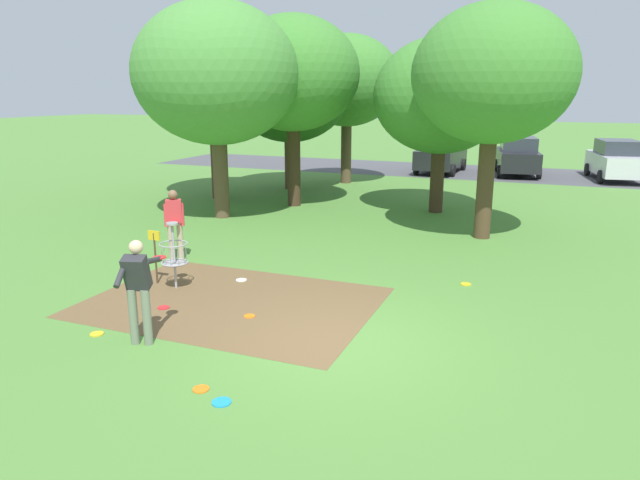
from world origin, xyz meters
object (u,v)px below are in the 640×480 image
frisbee_by_tee (97,334)px  tree_mid_center (213,68)px  frisbee_near_basket (222,402)px  tree_mid_left (216,74)px  frisbee_far_right (163,308)px  frisbee_scattered_a (466,284)px  frisbee_mid_grass (250,316)px  tree_mid_right (289,90)px  disc_golf_basket (172,253)px  player_throwing (138,285)px  parked_car_center_right (616,160)px  player_foreground_watching (174,221)px  parked_car_center_left (518,156)px  tree_far_left (293,74)px  frisbee_scattered_b (201,389)px  tree_near_left (441,96)px  parked_car_leftmost (441,154)px  tree_near_right (493,75)px  frisbee_far_left (241,280)px  tree_far_center (347,81)px

frisbee_by_tee → tree_mid_center: tree_mid_center is taller
frisbee_near_basket → tree_mid_left: size_ratio=0.04×
frisbee_by_tee → frisbee_far_right: size_ratio=1.03×
frisbee_far_right → frisbee_scattered_a: (5.09, 3.50, 0.00)m
frisbee_mid_grass → tree_mid_right: size_ratio=0.03×
disc_golf_basket → frisbee_scattered_a: disc_golf_basket is taller
player_throwing → parked_car_center_right: size_ratio=0.39×
player_foreground_watching → tree_mid_center: 9.22m
player_throwing → parked_car_center_left: parked_car_center_left is taller
player_throwing → tree_mid_center: tree_mid_center is taller
player_throwing → frisbee_far_right: bearing=114.9°
player_foreground_watching → tree_far_left: (-0.21, 7.38, 3.57)m
frisbee_scattered_b → tree_near_left: size_ratio=0.04×
tree_far_left → frisbee_scattered_b: bearing=-71.2°
tree_mid_center → parked_car_leftmost: tree_mid_center is taller
player_throwing → frisbee_by_tee: 1.36m
frisbee_by_tee → tree_mid_right: bearing=102.4°
tree_mid_center → tree_far_left: size_ratio=1.06×
player_foreground_watching → frisbee_scattered_a: player_foreground_watching is taller
tree_mid_right → tree_far_left: (1.67, -3.32, 0.51)m
tree_near_right → parked_car_leftmost: 14.07m
tree_near_left → frisbee_scattered_a: bearing=-74.5°
frisbee_by_tee → frisbee_far_right: same height
frisbee_by_tee → player_throwing: bearing=0.3°
disc_golf_basket → frisbee_far_left: disc_golf_basket is taller
frisbee_near_basket → tree_near_right: bearing=78.4°
frisbee_mid_grass → tree_near_right: tree_near_right is taller
parked_car_leftmost → tree_mid_center: bearing=-121.9°
frisbee_far_right → tree_mid_center: 12.57m
tree_mid_left → parked_car_center_left: bearing=59.5°
tree_far_left → frisbee_far_left: bearing=-73.3°
frisbee_mid_grass → parked_car_center_right: (7.64, 21.08, 0.91)m
tree_far_left → tree_far_center: (-0.05, 5.73, -0.12)m
frisbee_scattered_a → tree_near_left: bearing=105.5°
player_throwing → tree_mid_left: (-3.90, 8.88, 3.49)m
tree_mid_left → tree_mid_right: tree_mid_left is taller
tree_far_left → parked_car_leftmost: 11.86m
player_foreground_watching → tree_mid_center: tree_mid_center is taller
player_throwing → tree_far_left: (-2.55, 11.57, 3.55)m
tree_near_right → frisbee_far_right: bearing=-122.2°
tree_near_left → tree_mid_right: (-6.61, 2.60, 0.21)m
frisbee_far_left → tree_near_left: size_ratio=0.04×
frisbee_far_right → tree_far_center: 16.60m
tree_far_center → parked_car_center_right: 13.01m
frisbee_scattered_b → frisbee_far_left: bearing=112.8°
frisbee_scattered_a → tree_near_right: (-0.17, 4.30, 4.37)m
tree_mid_right → parked_car_center_left: tree_mid_right is taller
frisbee_mid_grass → tree_near_left: size_ratio=0.04×
tree_far_center → tree_far_left: bearing=-89.5°
frisbee_by_tee → tree_far_center: size_ratio=0.04×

